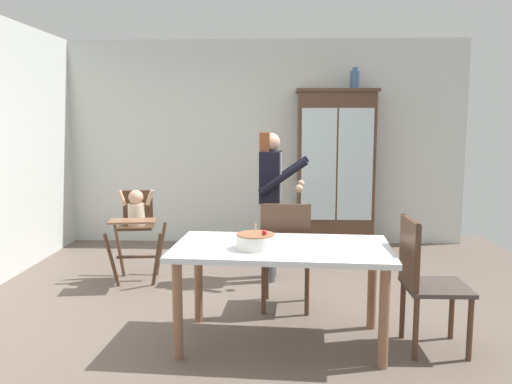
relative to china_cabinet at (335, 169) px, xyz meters
name	(u,v)px	position (x,y,z in m)	size (l,w,h in m)	color
ground_plane	(255,310)	(-0.93, -2.37, -1.03)	(6.24, 6.24, 0.00)	#66564C
wall_back	(263,143)	(-0.93, 0.26, 0.32)	(5.32, 0.06, 2.70)	silver
china_cabinet	(335,169)	(0.00, 0.00, 0.00)	(1.03, 0.48, 2.04)	#4C3323
ceramic_vase	(355,79)	(0.23, 0.00, 1.13)	(0.13, 0.13, 0.27)	#3D567F
high_chair_with_toddler	(136,218)	(-2.18, -1.55, -0.37)	(0.64, 0.74, 0.95)	#4C3323
adult_person	(271,187)	(-0.80, -1.45, -0.06)	(0.53, 0.51, 1.53)	#47474C
dining_table	(282,258)	(-0.70, -3.02, -0.38)	(1.63, 0.96, 0.74)	silver
birthday_cake	(256,241)	(-0.89, -3.11, -0.23)	(0.28, 0.28, 0.19)	white
dining_chair_far_side	(286,249)	(-0.66, -2.37, -0.47)	(0.46, 0.46, 0.96)	#4C3323
dining_chair_right_end	(422,275)	(0.30, -3.09, -0.47)	(0.45, 0.45, 0.96)	#4C3323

